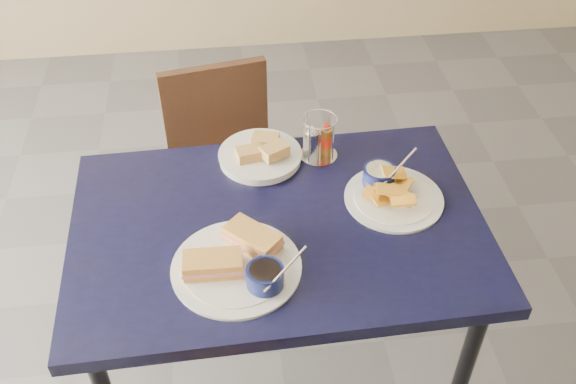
{
  "coord_description": "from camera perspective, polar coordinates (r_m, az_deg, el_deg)",
  "views": [
    {
      "loc": [
        -0.13,
        -0.99,
        1.93
      ],
      "look_at": [
        0.02,
        0.24,
        0.82
      ],
      "focal_mm": 40.0,
      "sensor_mm": 36.0,
      "label": 1
    }
  ],
  "objects": [
    {
      "name": "chair_far",
      "position": [
        2.35,
        -5.36,
        2.89
      ],
      "size": [
        0.44,
        0.42,
        0.8
      ],
      "color": "black",
      "rests_on": "ground"
    },
    {
      "name": "plantain_plate",
      "position": [
        1.77,
        8.92,
        0.23
      ],
      "size": [
        0.27,
        0.27,
        0.12
      ],
      "color": "white",
      "rests_on": "dining_table"
    },
    {
      "name": "dining_table",
      "position": [
        1.73,
        -0.83,
        -4.57
      ],
      "size": [
        1.1,
        0.75,
        0.75
      ],
      "color": "black",
      "rests_on": "ground"
    },
    {
      "name": "sandwich_plate",
      "position": [
        1.56,
        -4.3,
        -6.2
      ],
      "size": [
        0.32,
        0.32,
        0.12
      ],
      "color": "white",
      "rests_on": "dining_table"
    },
    {
      "name": "condiment_caddy",
      "position": [
        1.86,
        2.63,
        4.59
      ],
      "size": [
        0.11,
        0.11,
        0.14
      ],
      "color": "silver",
      "rests_on": "dining_table"
    },
    {
      "name": "bread_basket",
      "position": [
        1.86,
        -2.42,
        3.34
      ],
      "size": [
        0.24,
        0.24,
        0.07
      ],
      "color": "white",
      "rests_on": "dining_table"
    }
  ]
}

